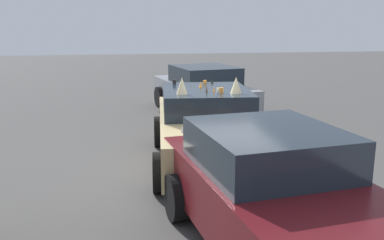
% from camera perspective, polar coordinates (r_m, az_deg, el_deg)
% --- Properties ---
extents(ground_plane, '(60.00, 60.00, 0.00)m').
position_cam_1_polar(ground_plane, '(8.40, 2.03, -5.92)').
color(ground_plane, '#514F4C').
extents(art_car_decorated, '(4.46, 2.37, 1.74)m').
position_cam_1_polar(art_car_decorated, '(8.26, 2.02, -0.90)').
color(art_car_decorated, '#D8BC7F').
rests_on(art_car_decorated, ground).
extents(parked_sedan_near_left, '(4.61, 2.68, 1.45)m').
position_cam_1_polar(parked_sedan_near_left, '(12.90, 1.40, 4.09)').
color(parked_sedan_near_left, gray).
rests_on(parked_sedan_near_left, ground).
extents(parked_sedan_row_back_far, '(4.34, 2.42, 1.49)m').
position_cam_1_polar(parked_sedan_row_back_far, '(5.14, 11.32, -9.87)').
color(parked_sedan_row_back_far, '#5B1419').
rests_on(parked_sedan_row_back_far, ground).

